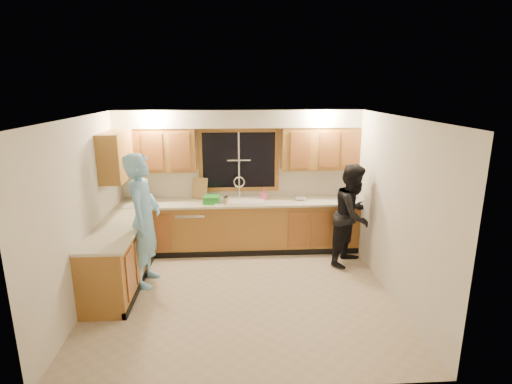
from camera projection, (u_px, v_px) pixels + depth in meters
floor at (243, 293)px, 5.73m from camera, size 4.20×4.20×0.00m
ceiling at (241, 117)px, 5.09m from camera, size 4.20×4.20×0.00m
wall_back at (239, 179)px, 7.25m from camera, size 4.20×0.00×4.20m
wall_left at (84, 213)px, 5.29m from camera, size 0.00×3.80×3.80m
wall_right at (393, 207)px, 5.54m from camera, size 0.00×3.80×3.80m
base_cabinets_back at (240, 227)px, 7.16m from camera, size 4.20×0.60×0.88m
base_cabinets_left at (119, 258)px, 5.85m from camera, size 0.60×1.90×0.88m
countertop_back at (240, 202)px, 7.03m from camera, size 4.20×0.63×0.04m
countertop_left at (117, 228)px, 5.73m from camera, size 0.63×1.90×0.04m
upper_cabinets_left at (156, 150)px, 6.86m from camera, size 1.35×0.33×0.75m
upper_cabinets_right at (320, 148)px, 7.02m from camera, size 1.35×0.33×0.75m
upper_cabinets_return at (116, 156)px, 6.23m from camera, size 0.33×0.90×0.75m
soffit at (239, 119)px, 6.80m from camera, size 4.20×0.35×0.30m
window_frame at (239, 160)px, 7.15m from camera, size 1.44×0.03×1.14m
sink at (240, 204)px, 7.06m from camera, size 0.86×0.52×0.57m
dishwasher at (192, 230)px, 7.11m from camera, size 0.60×0.56×0.82m
stove at (108, 275)px, 5.30m from camera, size 0.58×0.75×0.90m
man at (144, 220)px, 5.81m from camera, size 0.53×0.76×1.98m
woman at (353, 215)px, 6.53m from camera, size 1.02×1.04×1.69m
knife_block at (140, 195)px, 7.01m from camera, size 0.16×0.14×0.23m
cutting_board at (200, 188)px, 7.16m from camera, size 0.30×0.19×0.38m
dish_crate at (212, 200)px, 6.90m from camera, size 0.30×0.28×0.13m
soap_bottle at (264, 194)px, 7.10m from camera, size 0.12×0.12×0.21m
bowl at (300, 199)px, 7.10m from camera, size 0.21×0.21×0.05m
can_left at (225, 201)px, 6.79m from camera, size 0.08×0.08×0.13m
can_right at (227, 200)px, 6.89m from camera, size 0.08×0.08×0.13m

